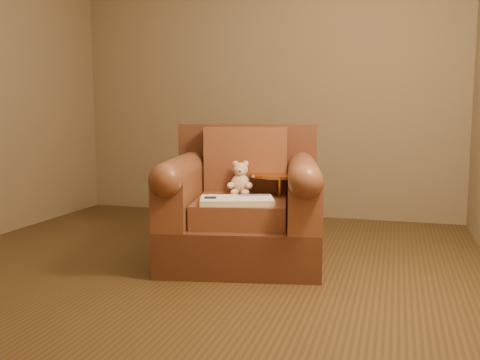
# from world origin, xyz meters

# --- Properties ---
(floor) EXTENTS (4.00, 4.00, 0.00)m
(floor) POSITION_xyz_m (0.00, 0.00, 0.00)
(floor) COLOR #4C351A
(floor) RESTS_ON ground
(room) EXTENTS (4.02, 4.02, 2.71)m
(room) POSITION_xyz_m (0.00, 0.00, 1.71)
(room) COLOR #7E6A4E
(room) RESTS_ON ground
(armchair) EXTENTS (1.27, 1.23, 0.98)m
(armchair) POSITION_xyz_m (0.28, 0.25, 0.38)
(armchair) COLOR #532C1B
(armchair) RESTS_ON floor
(teddy_bear) EXTENTS (0.18, 0.21, 0.25)m
(teddy_bear) POSITION_xyz_m (0.23, 0.34, 0.56)
(teddy_bear) COLOR beige
(teddy_bear) RESTS_ON armchair
(guidebook) EXTENTS (0.55, 0.43, 0.04)m
(guidebook) POSITION_xyz_m (0.32, -0.05, 0.49)
(guidebook) COLOR beige
(guidebook) RESTS_ON armchair
(side_table) EXTENTS (0.44, 0.44, 0.62)m
(side_table) POSITION_xyz_m (0.51, 0.43, 0.33)
(side_table) COLOR #C98437
(side_table) RESTS_ON floor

